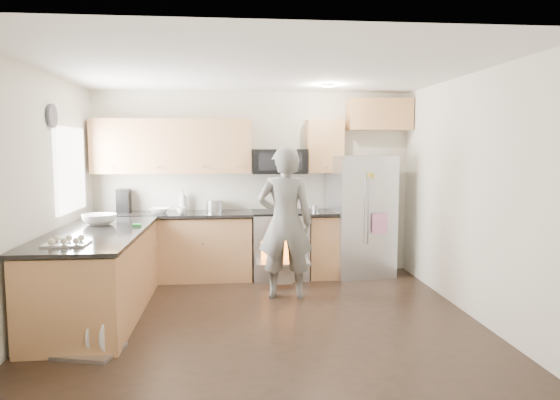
{
  "coord_description": "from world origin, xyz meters",
  "views": [
    {
      "loc": [
        -0.29,
        -5.16,
        1.81
      ],
      "look_at": [
        0.24,
        0.5,
        1.21
      ],
      "focal_mm": 32.0,
      "sensor_mm": 36.0,
      "label": 1
    }
  ],
  "objects": [
    {
      "name": "ground",
      "position": [
        0.0,
        0.0,
        0.0
      ],
      "size": [
        4.5,
        4.5,
        0.0
      ],
      "primitive_type": "plane",
      "color": "black",
      "rests_on": "ground"
    },
    {
      "name": "room_shell",
      "position": [
        -0.04,
        0.02,
        1.67
      ],
      "size": [
        4.54,
        4.04,
        2.62
      ],
      "color": "beige",
      "rests_on": "ground"
    },
    {
      "name": "back_cabinet_run",
      "position": [
        -0.58,
        1.75,
        0.96
      ],
      "size": [
        4.45,
        0.64,
        2.5
      ],
      "color": "#A77142",
      "rests_on": "ground"
    },
    {
      "name": "peninsula",
      "position": [
        -1.75,
        0.25,
        0.46
      ],
      "size": [
        0.96,
        2.36,
        1.05
      ],
      "color": "#A77142",
      "rests_on": "ground"
    },
    {
      "name": "stove_range",
      "position": [
        0.35,
        1.69,
        0.68
      ],
      "size": [
        0.76,
        0.97,
        1.79
      ],
      "color": "#B7B7BC",
      "rests_on": "ground"
    },
    {
      "name": "refrigerator",
      "position": [
        1.5,
        1.7,
        0.85
      ],
      "size": [
        0.93,
        0.78,
        1.7
      ],
      "rotation": [
        0.0,
        0.0,
        0.17
      ],
      "color": "#B7B7BC",
      "rests_on": "ground"
    },
    {
      "name": "person",
      "position": [
        0.32,
        0.73,
        0.91
      ],
      "size": [
        0.71,
        0.52,
        1.83
      ],
      "primitive_type": "imported",
      "rotation": [
        0.0,
        0.0,
        3.02
      ],
      "color": "slate",
      "rests_on": "ground"
    },
    {
      "name": "dish_rack",
      "position": [
        -1.58,
        -0.77,
        0.09
      ],
      "size": [
        0.62,
        0.54,
        0.33
      ],
      "rotation": [
        0.0,
        0.0,
        -0.26
      ],
      "color": "#B7B7BC",
      "rests_on": "ground"
    }
  ]
}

